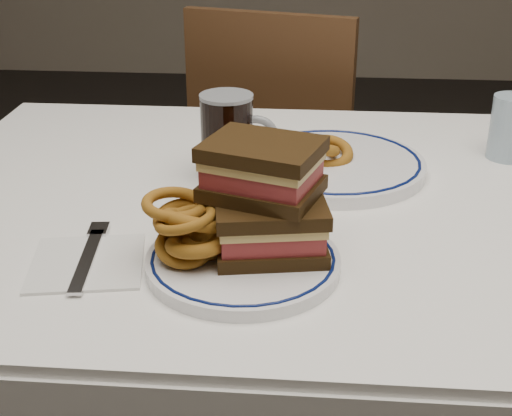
# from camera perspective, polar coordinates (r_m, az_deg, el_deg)

# --- Properties ---
(dining_table) EXTENTS (1.27, 0.87, 0.75)m
(dining_table) POSITION_cam_1_polar(r_m,az_deg,el_deg) (1.13, 5.07, -3.98)
(dining_table) COLOR white
(dining_table) RESTS_ON floor
(chair_far) EXTENTS (0.51, 0.51, 0.90)m
(chair_far) POSITION_cam_1_polar(r_m,az_deg,el_deg) (1.91, 2.03, 3.71)
(chair_far) COLOR #4A2C17
(chair_far) RESTS_ON floor
(main_plate) EXTENTS (0.24, 0.24, 0.02)m
(main_plate) POSITION_cam_1_polar(r_m,az_deg,el_deg) (0.88, -1.04, -4.27)
(main_plate) COLOR white
(main_plate) RESTS_ON dining_table
(reuben_sandwich) EXTENTS (0.17, 0.15, 0.14)m
(reuben_sandwich) POSITION_cam_1_polar(r_m,az_deg,el_deg) (0.87, 0.84, 0.80)
(reuben_sandwich) COLOR black
(reuben_sandwich) RESTS_ON main_plate
(onion_rings_main) EXTENTS (0.12, 0.11, 0.08)m
(onion_rings_main) POSITION_cam_1_polar(r_m,az_deg,el_deg) (0.87, -5.29, -1.57)
(onion_rings_main) COLOR brown
(onion_rings_main) RESTS_ON main_plate
(ketchup_ramekin) EXTENTS (0.05, 0.05, 0.03)m
(ketchup_ramekin) POSITION_cam_1_polar(r_m,az_deg,el_deg) (0.96, -2.23, -0.22)
(ketchup_ramekin) COLOR silver
(ketchup_ramekin) RESTS_ON main_plate
(beer_mug) EXTENTS (0.12, 0.08, 0.14)m
(beer_mug) POSITION_cam_1_polar(r_m,az_deg,el_deg) (1.12, -2.19, 5.71)
(beer_mug) COLOR black
(beer_mug) RESTS_ON dining_table
(water_glass) EXTENTS (0.07, 0.07, 0.11)m
(water_glass) POSITION_cam_1_polar(r_m,az_deg,el_deg) (1.28, 19.69, 6.08)
(water_glass) COLOR #98B2C4
(water_glass) RESTS_ON dining_table
(far_plate) EXTENTS (0.30, 0.30, 0.02)m
(far_plate) POSITION_cam_1_polar(r_m,az_deg,el_deg) (1.17, 6.16, 3.50)
(far_plate) COLOR white
(far_plate) RESTS_ON dining_table
(onion_rings_far) EXTENTS (0.11, 0.10, 0.06)m
(onion_rings_far) POSITION_cam_1_polar(r_m,az_deg,el_deg) (1.17, 5.13, 4.64)
(onion_rings_far) COLOR brown
(onion_rings_far) RESTS_ON far_plate
(napkin_fork) EXTENTS (0.16, 0.18, 0.01)m
(napkin_fork) POSITION_cam_1_polar(r_m,az_deg,el_deg) (0.92, -13.31, -4.14)
(napkin_fork) COLOR white
(napkin_fork) RESTS_ON dining_table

